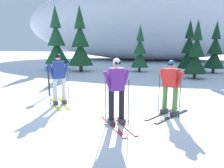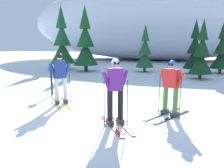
% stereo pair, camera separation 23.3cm
% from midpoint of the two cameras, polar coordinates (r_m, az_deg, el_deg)
% --- Properties ---
extents(ground_plane, '(120.00, 120.00, 0.00)m').
position_cam_midpoint_polar(ground_plane, '(6.54, -0.34, -8.11)').
color(ground_plane, white).
extents(skier_navy_jacket, '(1.41, 1.56, 1.84)m').
position_cam_midpoint_polar(skier_navy_jacket, '(7.51, -13.48, 1.61)').
color(skier_navy_jacket, gold).
rests_on(skier_navy_jacket, ground).
extents(skier_red_jacket, '(1.29, 1.72, 1.70)m').
position_cam_midpoint_polar(skier_red_jacket, '(6.36, 17.26, -0.84)').
color(skier_red_jacket, black).
rests_on(skier_red_jacket, ground).
extents(skier_purple_jacket, '(1.28, 1.51, 1.80)m').
position_cam_midpoint_polar(skier_purple_jacket, '(5.36, 2.20, -1.92)').
color(skier_purple_jacket, red).
rests_on(skier_purple_jacket, ground).
extents(pine_tree_far_left, '(2.16, 2.16, 5.59)m').
position_cam_midpoint_polar(pine_tree_far_left, '(18.87, -13.52, 11.13)').
color(pine_tree_far_left, '#47301E').
rests_on(pine_tree_far_left, ground).
extents(pine_tree_left, '(2.06, 2.06, 5.33)m').
position_cam_midpoint_polar(pine_tree_left, '(17.05, -7.11, 11.04)').
color(pine_tree_left, '#47301E').
rests_on(pine_tree_left, ground).
extents(pine_tree_center_left, '(1.46, 1.46, 3.79)m').
position_cam_midpoint_polar(pine_tree_center_left, '(16.83, 9.66, 8.79)').
color(pine_tree_center_left, '#47301E').
rests_on(pine_tree_center_left, ground).
extents(pine_tree_center_right, '(1.57, 1.57, 4.07)m').
position_cam_midpoint_polar(pine_tree_center_right, '(16.69, 22.60, 8.51)').
color(pine_tree_center_right, '#47301E').
rests_on(pine_tree_center_right, ground).
extents(pine_tree_right, '(1.45, 1.45, 3.74)m').
position_cam_midpoint_polar(pine_tree_right, '(14.10, 24.38, 7.56)').
color(pine_tree_right, '#47301E').
rests_on(pine_tree_right, ground).
extents(pine_tree_far_right, '(1.54, 1.54, 3.99)m').
position_cam_midpoint_polar(pine_tree_far_right, '(17.71, 28.85, 7.98)').
color(pine_tree_far_right, '#47301E').
rests_on(pine_tree_far_right, ground).
extents(snow_ridge_background, '(38.26, 19.43, 11.08)m').
position_cam_midpoint_polar(snow_ridge_background, '(31.88, 11.94, 16.68)').
color(snow_ridge_background, white).
rests_on(snow_ridge_background, ground).
extents(trail_marker_post, '(0.28, 0.07, 1.27)m').
position_cam_midpoint_polar(trail_marker_post, '(9.07, -16.00, 1.54)').
color(trail_marker_post, black).
rests_on(trail_marker_post, ground).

